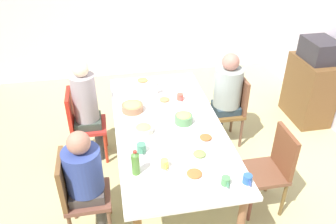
% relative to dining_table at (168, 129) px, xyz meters
% --- Properties ---
extents(ground_plane, '(6.70, 6.70, 0.00)m').
position_rel_dining_table_xyz_m(ground_plane, '(0.00, 0.00, -0.67)').
color(ground_plane, tan).
extents(wall_left, '(0.12, 5.07, 2.60)m').
position_rel_dining_table_xyz_m(wall_left, '(-2.85, 0.00, 0.63)').
color(wall_left, silver).
rests_on(wall_left, ground_plane).
extents(dining_table, '(2.27, 1.08, 0.74)m').
position_rel_dining_table_xyz_m(dining_table, '(0.00, 0.00, 0.00)').
color(dining_table, white).
rests_on(dining_table, ground_plane).
extents(chair_0, '(0.40, 0.40, 0.90)m').
position_rel_dining_table_xyz_m(chair_0, '(-0.57, -0.92, -0.16)').
color(chair_0, '#B42C27').
rests_on(chair_0, ground_plane).
extents(person_0, '(0.30, 0.30, 1.26)m').
position_rel_dining_table_xyz_m(person_0, '(-0.57, -0.83, 0.06)').
color(person_0, '#363E38').
rests_on(person_0, ground_plane).
extents(chair_1, '(0.40, 0.40, 0.90)m').
position_rel_dining_table_xyz_m(chair_1, '(0.57, -0.92, -0.16)').
color(chair_1, brown).
rests_on(chair_1, ground_plane).
extents(person_1, '(0.32, 0.32, 1.15)m').
position_rel_dining_table_xyz_m(person_1, '(0.57, -0.83, 0.02)').
color(person_1, '#373F48').
rests_on(person_1, ground_plane).
extents(chair_2, '(0.40, 0.40, 0.90)m').
position_rel_dining_table_xyz_m(chair_2, '(-0.57, 0.92, -0.16)').
color(chair_2, brown).
rests_on(chair_2, ground_plane).
extents(person_2, '(0.34, 0.34, 1.22)m').
position_rel_dining_table_xyz_m(person_2, '(-0.57, 0.83, 0.06)').
color(person_2, '#2E344E').
rests_on(person_2, ground_plane).
extents(chair_3, '(0.40, 0.40, 0.90)m').
position_rel_dining_table_xyz_m(chair_3, '(0.57, 0.92, -0.16)').
color(chair_3, brown).
rests_on(chair_3, ground_plane).
extents(plate_0, '(0.21, 0.21, 0.04)m').
position_rel_dining_table_xyz_m(plate_0, '(-0.46, 0.05, 0.08)').
color(plate_0, silver).
rests_on(plate_0, dining_table).
extents(plate_1, '(0.22, 0.22, 0.04)m').
position_rel_dining_table_xyz_m(plate_1, '(0.32, 0.31, 0.08)').
color(plate_1, silver).
rests_on(plate_1, dining_table).
extents(plate_2, '(0.24, 0.24, 0.04)m').
position_rel_dining_table_xyz_m(plate_2, '(0.80, 0.07, 0.08)').
color(plate_2, white).
rests_on(plate_2, dining_table).
extents(plate_3, '(0.24, 0.24, 0.04)m').
position_rel_dining_table_xyz_m(plate_3, '(-0.99, -0.14, 0.08)').
color(plate_3, white).
rests_on(plate_3, dining_table).
extents(plate_4, '(0.21, 0.21, 0.04)m').
position_rel_dining_table_xyz_m(plate_4, '(0.55, 0.18, 0.08)').
color(plate_4, silver).
rests_on(plate_4, dining_table).
extents(bowl_0, '(0.19, 0.19, 0.08)m').
position_rel_dining_table_xyz_m(bowl_0, '(0.10, -0.27, 0.11)').
color(bowl_0, beige).
rests_on(bowl_0, dining_table).
extents(bowl_1, '(0.24, 0.24, 0.10)m').
position_rel_dining_table_xyz_m(bowl_1, '(-0.33, -0.33, 0.11)').
color(bowl_1, '#9B6C4C').
rests_on(bowl_1, dining_table).
extents(bowl_2, '(0.18, 0.18, 0.11)m').
position_rel_dining_table_xyz_m(bowl_2, '(-0.00, 0.16, 0.12)').
color(bowl_2, '#548855').
rests_on(bowl_2, dining_table).
extents(cup_0, '(0.11, 0.07, 0.07)m').
position_rel_dining_table_xyz_m(cup_0, '(0.94, 0.30, 0.10)').
color(cup_0, '#509257').
rests_on(cup_0, dining_table).
extents(cup_1, '(0.12, 0.08, 0.09)m').
position_rel_dining_table_xyz_m(cup_1, '(0.39, -0.32, 0.11)').
color(cup_1, '#468668').
rests_on(cup_1, dining_table).
extents(cup_2, '(0.11, 0.08, 0.08)m').
position_rel_dining_table_xyz_m(cup_2, '(0.96, 0.48, 0.10)').
color(cup_2, '#2D5D9D').
rests_on(cup_2, dining_table).
extents(cup_3, '(0.11, 0.08, 0.07)m').
position_rel_dining_table_xyz_m(cup_3, '(-0.47, 0.23, 0.10)').
color(cup_3, '#C25545').
rests_on(cup_3, dining_table).
extents(cup_4, '(0.11, 0.07, 0.08)m').
position_rel_dining_table_xyz_m(cup_4, '(0.64, -0.15, 0.10)').
color(cup_4, '#E0CF56').
rests_on(cup_4, dining_table).
extents(bottle_0, '(0.07, 0.07, 0.24)m').
position_rel_dining_table_xyz_m(bottle_0, '(0.67, -0.40, 0.18)').
color(bottle_0, '#4C7F2F').
rests_on(bottle_0, dining_table).
extents(bottle_1, '(0.06, 0.06, 0.19)m').
position_rel_dining_table_xyz_m(bottle_1, '(-0.65, -0.02, 0.16)').
color(bottle_1, silver).
rests_on(bottle_1, dining_table).
extents(side_cabinet, '(0.70, 0.44, 0.90)m').
position_rel_dining_table_xyz_m(side_cabinet, '(-0.88, 2.18, -0.22)').
color(side_cabinet, brown).
rests_on(side_cabinet, ground_plane).
extents(microwave, '(0.48, 0.36, 0.28)m').
position_rel_dining_table_xyz_m(microwave, '(-0.88, 2.18, 0.37)').
color(microwave, '#29272C').
rests_on(microwave, side_cabinet).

